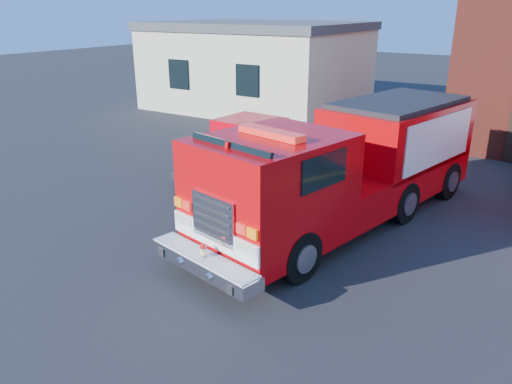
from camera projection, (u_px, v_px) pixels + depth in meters
The scene contains 4 objects.
ground at pixel (282, 227), 12.23m from camera, with size 100.00×100.00×0.00m, color black.
side_building at pixel (258, 65), 26.26m from camera, with size 10.20×8.20×4.35m.
fire_engine at pixel (349, 166), 12.10m from camera, with size 4.38×9.45×2.81m.
pickup_truck at pixel (255, 146), 16.07m from camera, with size 2.35×5.62×1.80m.
Camera 1 is at (5.49, -9.73, 5.08)m, focal length 35.00 mm.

